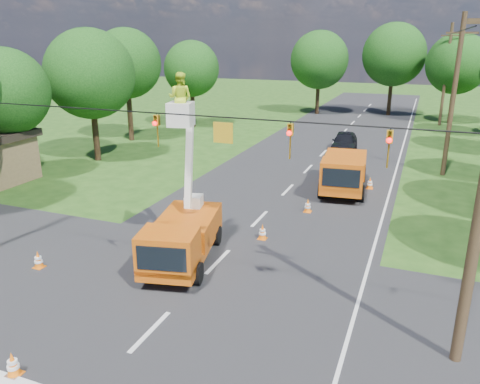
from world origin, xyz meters
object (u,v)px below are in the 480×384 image
at_px(tree_far_a, 319,60).
at_px(tree_left_c, 5,92).
at_px(tree_left_e, 126,64).
at_px(traffic_cone_0, 13,364).
at_px(bucket_truck, 182,225).
at_px(traffic_cone_4, 38,260).
at_px(pole_right_far, 446,74).
at_px(distant_car, 345,142).
at_px(second_truck, 344,171).
at_px(traffic_cone_7, 370,183).
at_px(ground_worker, 145,261).
at_px(tree_far_b, 394,55).
at_px(tree_left_d, 90,74).
at_px(tree_left_f, 192,69).
at_px(tree_far_c, 457,64).
at_px(traffic_cone_2, 262,232).
at_px(traffic_cone_3, 308,206).

bearing_deg(tree_far_a, tree_left_c, -108.69).
distance_m(tree_left_c, tree_left_e, 13.05).
bearing_deg(traffic_cone_0, bucket_truck, 82.26).
relative_size(traffic_cone_4, pole_right_far, 0.07).
bearing_deg(tree_left_e, distant_car, 7.34).
distance_m(traffic_cone_4, tree_left_e, 25.13).
bearing_deg(second_truck, traffic_cone_4, -129.41).
height_order(bucket_truck, traffic_cone_7, bucket_truck).
xyz_separation_m(distant_car, traffic_cone_4, (-7.60, -24.30, -0.42)).
bearing_deg(ground_worker, tree_left_c, 104.81).
bearing_deg(traffic_cone_4, traffic_cone_7, 54.68).
relative_size(distant_car, traffic_cone_4, 6.45).
distance_m(traffic_cone_0, tree_left_e, 31.21).
bearing_deg(tree_far_a, tree_left_e, -119.33).
height_order(distant_car, tree_far_b, tree_far_b).
bearing_deg(bucket_truck, traffic_cone_7, 52.84).
bearing_deg(tree_left_d, traffic_cone_7, 0.24).
xyz_separation_m(ground_worker, tree_far_b, (4.81, 44.33, 5.99)).
relative_size(ground_worker, tree_left_f, 0.20).
height_order(tree_far_a, tree_far_c, tree_far_a).
distance_m(distant_car, pole_right_far, 17.75).
xyz_separation_m(traffic_cone_7, tree_left_e, (-21.22, 6.92, 6.13)).
distance_m(distant_car, tree_far_a, 20.44).
height_order(pole_right_far, tree_left_d, pole_right_far).
relative_size(traffic_cone_2, traffic_cone_7, 1.00).
height_order(distant_car, tree_left_f, tree_left_f).
distance_m(pole_right_far, tree_far_b, 7.63).
bearing_deg(second_truck, bucket_truck, -116.42).
xyz_separation_m(distant_car, tree_far_c, (8.14, 17.66, 5.28)).
bearing_deg(tree_far_c, pole_right_far, -116.57).
bearing_deg(traffic_cone_7, tree_left_d, -179.76).
height_order(second_truck, tree_left_d, tree_left_d).
relative_size(tree_left_d, tree_left_e, 0.98).
distance_m(tree_left_d, tree_left_f, 15.01).
bearing_deg(traffic_cone_2, traffic_cone_3, 75.64).
bearing_deg(traffic_cone_7, tree_far_b, 92.72).
bearing_deg(tree_left_c, traffic_cone_4, -41.10).
bearing_deg(ground_worker, tree_left_f, 68.25).
distance_m(pole_right_far, tree_far_c, 2.43).
relative_size(second_truck, traffic_cone_4, 8.90).
height_order(traffic_cone_0, tree_left_d, tree_left_d).
bearing_deg(traffic_cone_4, ground_worker, 8.07).
bearing_deg(tree_left_e, bucket_truck, -51.43).
distance_m(ground_worker, distant_car, 23.88).
xyz_separation_m(tree_left_f, tree_far_a, (9.80, 13.00, 0.50)).
height_order(tree_left_f, tree_far_a, tree_far_a).
distance_m(bucket_truck, tree_left_d, 19.08).
distance_m(tree_left_e, tree_far_b, 30.35).
height_order(traffic_cone_7, tree_far_c, tree_far_c).
relative_size(second_truck, ground_worker, 3.85).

